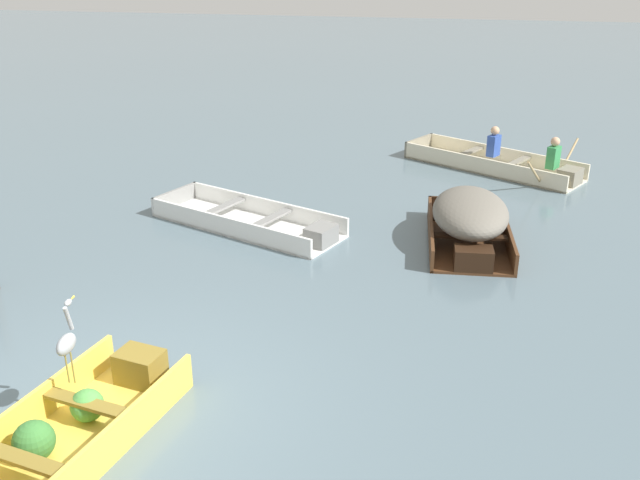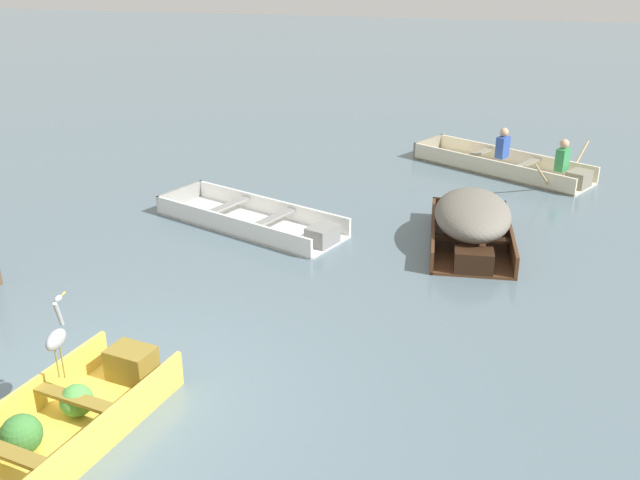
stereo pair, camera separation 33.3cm
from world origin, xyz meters
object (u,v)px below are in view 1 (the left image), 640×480
Objects in this scene: skiff_dark_varnish_mid_moored at (470,217)px; heron_on_dinghy at (66,341)px; rowboat_cream_with_crew at (502,163)px; dinghy_yellow_foreground at (67,433)px; skiff_white_near_moored at (254,222)px.

skiff_dark_varnish_mid_moored is 2.96× the size of heron_on_dinghy.
heron_on_dinghy reaches higher than rowboat_cream_with_crew.
skiff_dark_varnish_mid_moored is at bearing 57.04° from dinghy_yellow_foreground.
heron_on_dinghy is (-4.52, -9.38, 0.72)m from rowboat_cream_with_crew.
rowboat_cream_with_crew reaches higher than skiff_dark_varnish_mid_moored.
heron_on_dinghy reaches higher than skiff_dark_varnish_mid_moored.
skiff_white_near_moored is at bearing 86.53° from heron_on_dinghy.
dinghy_yellow_foreground is at bearing -91.90° from skiff_white_near_moored.
skiff_white_near_moored is 4.20× the size of heron_on_dinghy.
dinghy_yellow_foreground is 0.86m from heron_on_dinghy.
rowboat_cream_with_crew is (4.39, 9.81, 0.02)m from dinghy_yellow_foreground.
skiff_dark_varnish_mid_moored reaches higher than skiff_white_near_moored.
heron_on_dinghy reaches higher than dinghy_yellow_foreground.
dinghy_yellow_foreground is 6.85m from skiff_dark_varnish_mid_moored.
skiff_dark_varnish_mid_moored is 6.58m from heron_on_dinghy.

